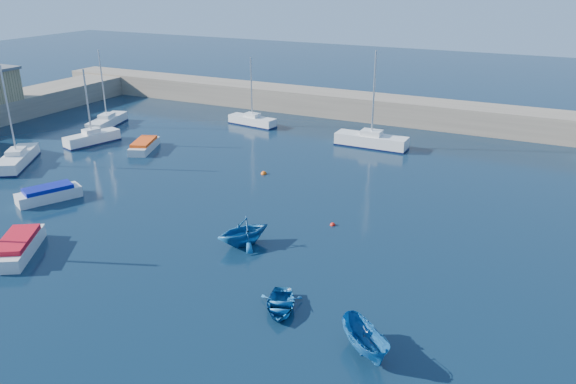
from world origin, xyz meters
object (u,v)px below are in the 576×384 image
at_px(motorboat_2, 144,145).
at_px(dinghy_left, 243,231).
at_px(sailboat_4, 107,122).
at_px(dinghy_center, 280,305).
at_px(dinghy_right, 365,341).
at_px(sailboat_2, 17,159).
at_px(sailboat_5, 252,121).
at_px(sailboat_6, 371,140).
at_px(motorboat_0, 18,246).
at_px(sailboat_3, 92,138).
at_px(motorboat_1, 49,194).

xyz_separation_m(motorboat_2, dinghy_left, (18.53, -12.99, 0.46)).
relative_size(sailboat_4, dinghy_center, 2.70).
distance_m(dinghy_left, dinghy_right, 12.43).
bearing_deg(sailboat_2, dinghy_right, -50.53).
xyz_separation_m(sailboat_5, sailboat_6, (14.37, -2.04, 0.12)).
xyz_separation_m(sailboat_5, motorboat_2, (-4.70, -12.53, -0.08)).
distance_m(sailboat_2, motorboat_0, 18.29).
xyz_separation_m(sailboat_3, motorboat_2, (5.94, 0.63, -0.15)).
relative_size(sailboat_4, motorboat_1, 1.74).
bearing_deg(dinghy_right, sailboat_4, 101.02).
bearing_deg(sailboat_6, motorboat_0, 158.86).
bearing_deg(sailboat_2, sailboat_6, 3.08).
bearing_deg(sailboat_3, sailboat_4, 136.56).
bearing_deg(motorboat_0, dinghy_right, -31.46).
xyz_separation_m(motorboat_1, dinghy_left, (16.65, 0.10, 0.40)).
bearing_deg(sailboat_3, dinghy_right, -12.96).
relative_size(sailboat_2, dinghy_right, 2.47).
distance_m(sailboat_4, dinghy_left, 33.17).
bearing_deg(motorboat_2, dinghy_left, -56.62).
relative_size(sailboat_5, motorboat_0, 1.42).
distance_m(sailboat_2, sailboat_3, 7.87).
bearing_deg(dinghy_left, motorboat_0, -117.49).
height_order(sailboat_4, dinghy_left, sailboat_4).
bearing_deg(dinghy_left, motorboat_2, 175.85).
xyz_separation_m(motorboat_1, dinghy_right, (26.98, -6.81, 0.16)).
distance_m(sailboat_6, dinghy_right, 31.93).
relative_size(sailboat_2, sailboat_3, 1.19).
relative_size(sailboat_5, motorboat_2, 1.47).
distance_m(motorboat_1, dinghy_left, 16.66).
relative_size(sailboat_6, dinghy_center, 3.01).
height_order(motorboat_1, motorboat_2, motorboat_1).
distance_m(sailboat_2, dinghy_center, 32.55).
xyz_separation_m(sailboat_4, sailboat_6, (28.37, 5.42, 0.10)).
height_order(dinghy_center, dinghy_right, dinghy_right).
relative_size(sailboat_5, dinghy_right, 2.09).
distance_m(sailboat_3, dinghy_left, 27.41).
xyz_separation_m(sailboat_2, sailboat_4, (-2.22, 13.49, -0.02)).
height_order(sailboat_5, sailboat_6, sailboat_6).
xyz_separation_m(sailboat_2, dinghy_right, (35.92, -11.48, 0.10)).
bearing_deg(motorboat_2, motorboat_1, -103.45).
bearing_deg(motorboat_2, dinghy_right, -56.19).
relative_size(motorboat_2, dinghy_right, 1.42).
xyz_separation_m(sailboat_4, dinghy_left, (27.83, -18.06, 0.36)).
bearing_deg(motorboat_1, sailboat_3, 147.94).
relative_size(sailboat_6, dinghy_left, 2.63).
xyz_separation_m(motorboat_2, dinghy_right, (28.85, -19.90, 0.22)).
xyz_separation_m(sailboat_3, motorboat_0, (12.96, -19.44, -0.08)).
bearing_deg(sailboat_3, dinghy_center, -14.87).
height_order(motorboat_0, dinghy_left, dinghy_left).
xyz_separation_m(motorboat_1, dinghy_center, (22.01, -5.39, -0.20)).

